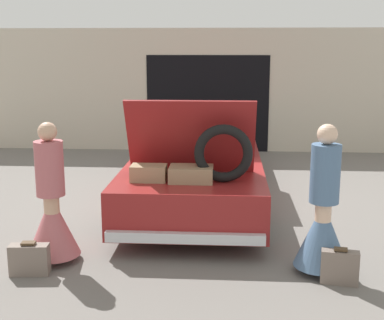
{
  "coord_description": "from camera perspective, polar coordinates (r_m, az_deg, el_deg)",
  "views": [
    {
      "loc": [
        0.46,
        -8.35,
        2.41
      ],
      "look_at": [
        0.0,
        -1.43,
        0.92
      ],
      "focal_mm": 50.0,
      "sensor_mm": 36.0,
      "label": 1
    }
  ],
  "objects": [
    {
      "name": "car",
      "position": [
        8.56,
        0.66,
        -0.28
      ],
      "size": [
        1.96,
        5.29,
        1.76
      ],
      "color": "maroon",
      "rests_on": "ground_plane"
    },
    {
      "name": "suitcase_beside_right_person",
      "position": [
        5.8,
        15.48,
        -10.95
      ],
      "size": [
        0.4,
        0.2,
        0.39
      ],
      "color": "#75665B",
      "rests_on": "ground_plane"
    },
    {
      "name": "person_right",
      "position": [
        5.89,
        13.77,
        -6.36
      ],
      "size": [
        0.59,
        0.59,
        1.63
      ],
      "rotation": [
        0.0,
        0.0,
        1.43
      ],
      "color": "beige",
      "rests_on": "ground_plane"
    },
    {
      "name": "person_left",
      "position": [
        6.24,
        -14.7,
        -5.48
      ],
      "size": [
        0.6,
        0.6,
        1.6
      ],
      "rotation": [
        0.0,
        0.0,
        -1.56
      ],
      "color": "tan",
      "rests_on": "ground_plane"
    },
    {
      "name": "garage_wall_back",
      "position": [
        12.39,
        1.69,
        7.38
      ],
      "size": [
        12.0,
        0.14,
        2.8
      ],
      "color": "beige",
      "rests_on": "ground_plane"
    },
    {
      "name": "ground_plane",
      "position": [
        8.7,
        0.63,
        -3.97
      ],
      "size": [
        40.0,
        40.0,
        0.0
      ],
      "primitive_type": "plane",
      "color": "slate"
    },
    {
      "name": "suitcase_beside_left_person",
      "position": [
        6.06,
        -16.95,
        -10.12
      ],
      "size": [
        0.43,
        0.19,
        0.37
      ],
      "color": "#75665B",
      "rests_on": "ground_plane"
    }
  ]
}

